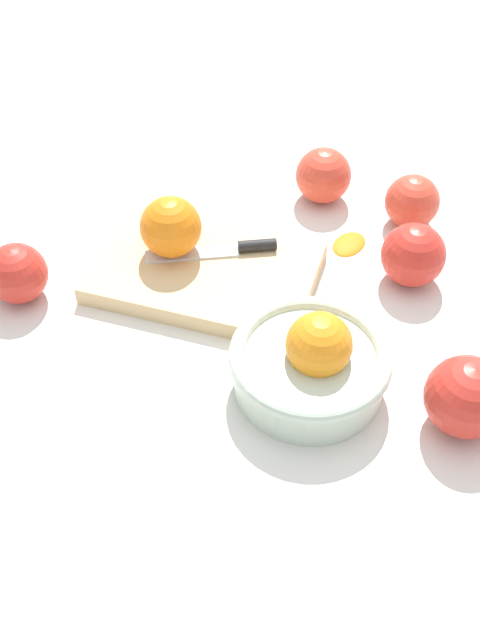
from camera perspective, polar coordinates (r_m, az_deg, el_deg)
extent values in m
plane|color=silver|center=(0.92, 2.32, 2.69)|extent=(2.40, 2.40, 0.00)
cylinder|color=beige|center=(0.80, 5.05, -3.72)|extent=(0.15, 0.15, 0.05)
torus|color=beige|center=(0.79, 5.15, -2.64)|extent=(0.17, 0.17, 0.02)
sphere|color=orange|center=(0.78, 5.77, -1.81)|extent=(0.07, 0.07, 0.07)
cube|color=#DBB77F|center=(0.92, -2.54, 3.54)|extent=(0.28, 0.22, 0.02)
sphere|color=orange|center=(0.91, -5.06, 6.76)|extent=(0.07, 0.07, 0.07)
cube|color=silver|center=(0.93, -3.51, 4.83)|extent=(0.10, 0.08, 0.00)
cylinder|color=black|center=(0.93, 1.27, 5.45)|extent=(0.04, 0.04, 0.01)
sphere|color=#D6422D|center=(1.01, 12.41, 8.41)|extent=(0.07, 0.07, 0.07)
sphere|color=#D6422D|center=(1.03, 6.08, 10.41)|extent=(0.07, 0.07, 0.07)
sphere|color=red|center=(0.79, 16.13, -5.39)|extent=(0.08, 0.08, 0.08)
sphere|color=red|center=(0.92, -15.92, 3.28)|extent=(0.07, 0.07, 0.07)
sphere|color=red|center=(0.93, 12.49, 4.64)|extent=(0.07, 0.07, 0.07)
ellipsoid|color=orange|center=(0.98, 7.95, 5.63)|extent=(0.04, 0.06, 0.01)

